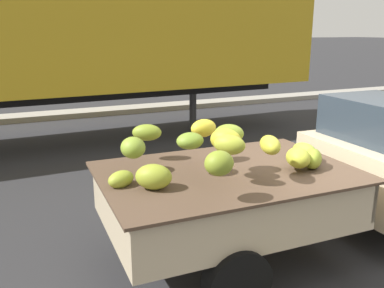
% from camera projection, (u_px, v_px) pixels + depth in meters
% --- Properties ---
extents(ground, '(220.00, 220.00, 0.00)m').
position_uv_depth(ground, '(335.00, 244.00, 5.08)').
color(ground, '#28282B').
extents(curb_strip, '(80.00, 0.80, 0.16)m').
position_uv_depth(curb_strip, '(129.00, 109.00, 13.22)').
color(curb_strip, gray).
rests_on(curb_strip, ground).
extents(pickup_truck, '(4.74, 1.88, 1.70)m').
position_uv_depth(pickup_truck, '(359.00, 167.00, 5.15)').
color(pickup_truck, '#CCB793').
rests_on(pickup_truck, ground).
extents(semi_trailer, '(12.08, 2.98, 3.95)m').
position_uv_depth(semi_trailer, '(51.00, 29.00, 8.89)').
color(semi_trailer, gold).
rests_on(semi_trailer, ground).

